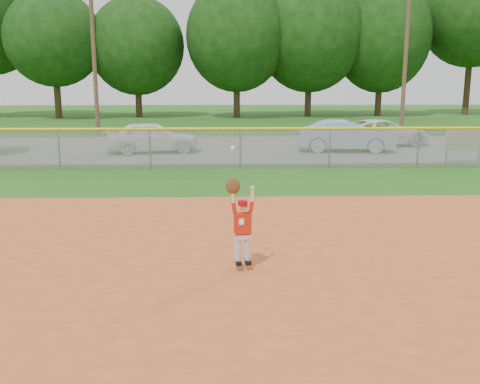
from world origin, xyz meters
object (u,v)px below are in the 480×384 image
Objects in this scene: car_white_b at (382,132)px; car_blue at (346,136)px; sponsor_sign at (464,141)px; ballplayer at (241,222)px; car_white_a at (152,137)px.

car_blue is at bearing 123.21° from car_white_b.
car_blue is at bearing 136.59° from sponsor_sign.
car_blue is 2.82× the size of sponsor_sign.
car_white_b is at bearing 104.26° from sponsor_sign.
ballplayer reaches higher than sponsor_sign.
sponsor_sign reaches higher than car_white_b.
car_white_a reaches higher than car_white_b.
car_white_b is (2.34, 2.22, -0.07)m from car_blue.
car_blue is at bearing -98.85° from car_white_a.
sponsor_sign is at bearing -175.93° from car_white_b.
sponsor_sign is (12.63, -3.58, 0.17)m from car_white_a.
car_white_a is at bearing 91.23° from car_white_b.
car_blue is 0.93× the size of car_white_b.
ballplayer is (3.51, -15.36, 0.16)m from car_white_a.
car_blue reaches higher than sponsor_sign.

